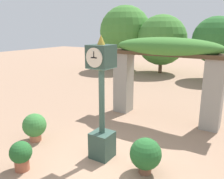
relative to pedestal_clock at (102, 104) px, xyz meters
name	(u,v)px	position (x,y,z in m)	size (l,w,h in m)	color
ground_plane	(110,164)	(0.37, -0.18, -1.54)	(60.00, 60.00, 0.00)	#9E7A60
pedestal_clock	(102,104)	(0.00, 0.00, 0.00)	(0.57, 0.62, 3.29)	#2D473D
pergola	(165,62)	(0.37, 3.61, 0.70)	(4.75, 1.23, 3.13)	gray
potted_plant_near_left	(35,126)	(-2.34, -0.32, -1.05)	(0.73, 0.73, 0.89)	#B26B4C
potted_plant_near_right	(21,154)	(-1.35, -1.58, -1.12)	(0.55, 0.55, 0.76)	#9E563D
potted_plant_far_left	(146,154)	(1.31, -0.06, -1.04)	(0.77, 0.77, 0.90)	brown
tree_line	(210,34)	(0.17, 12.75, 1.50)	(18.00, 4.54, 5.32)	brown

